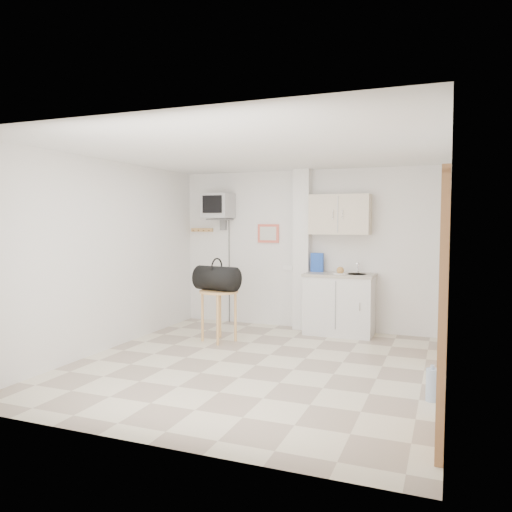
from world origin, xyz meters
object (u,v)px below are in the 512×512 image
at_px(crt_television, 218,207).
at_px(duffel_bag, 217,278).
at_px(round_table, 219,299).
at_px(water_bottle, 432,385).

distance_m(crt_television, duffel_bag, 1.60).
height_order(crt_television, round_table, crt_television).
relative_size(crt_television, round_table, 2.97).
xyz_separation_m(round_table, water_bottle, (2.90, -1.40, -0.45)).
height_order(crt_television, water_bottle, crt_television).
bearing_deg(round_table, crt_television, 115.78).
bearing_deg(crt_television, duffel_bag, -65.40).
bearing_deg(round_table, duffel_bag, -170.72).
xyz_separation_m(crt_television, round_table, (0.53, -1.10, -1.33)).
bearing_deg(duffel_bag, water_bottle, -15.99).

